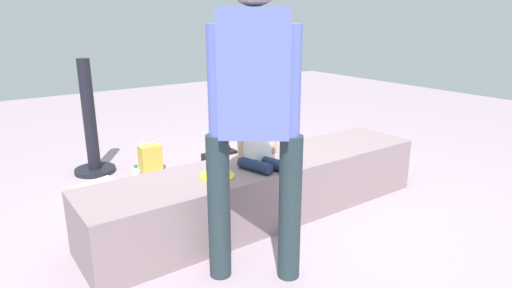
# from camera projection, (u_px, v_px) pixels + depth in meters

# --- Properties ---
(ground_plane) EXTENTS (12.00, 12.00, 0.00)m
(ground_plane) POSITION_uv_depth(u_px,v_px,m) (265.00, 215.00, 3.12)
(ground_plane) COLOR #A48E9B
(concrete_ledge) EXTENTS (2.55, 0.55, 0.41)m
(concrete_ledge) POSITION_uv_depth(u_px,v_px,m) (266.00, 189.00, 3.06)
(concrete_ledge) COLOR gray
(concrete_ledge) RESTS_ON ground_plane
(child_seated) EXTENTS (0.29, 0.34, 0.48)m
(child_seated) POSITION_uv_depth(u_px,v_px,m) (258.00, 135.00, 2.86)
(child_seated) COLOR #1B2A4B
(child_seated) RESTS_ON concrete_ledge
(adult_standing) EXTENTS (0.42, 0.37, 1.68)m
(adult_standing) POSITION_uv_depth(u_px,v_px,m) (254.00, 95.00, 2.11)
(adult_standing) COLOR #25353B
(adult_standing) RESTS_ON ground_plane
(cake_plate) EXTENTS (0.22, 0.22, 0.07)m
(cake_plate) POSITION_uv_depth(u_px,v_px,m) (217.00, 174.00, 2.71)
(cake_plate) COLOR yellow
(cake_plate) RESTS_ON concrete_ledge
(gift_bag) EXTENTS (0.19, 0.12, 0.29)m
(gift_bag) POSITION_uv_depth(u_px,v_px,m) (150.00, 159.00, 3.93)
(gift_bag) COLOR gold
(gift_bag) RESTS_ON ground_plane
(railing_post) EXTENTS (0.36, 0.36, 1.03)m
(railing_post) POSITION_uv_depth(u_px,v_px,m) (91.00, 132.00, 3.86)
(railing_post) COLOR black
(railing_post) RESTS_ON ground_plane
(water_bottle_near_gift) EXTENTS (0.07, 0.07, 0.21)m
(water_bottle_near_gift) POSITION_uv_depth(u_px,v_px,m) (280.00, 160.00, 4.01)
(water_bottle_near_gift) COLOR silver
(water_bottle_near_gift) RESTS_ON ground_plane
(water_bottle_far_side) EXTENTS (0.07, 0.07, 0.23)m
(water_bottle_far_side) POSITION_uv_depth(u_px,v_px,m) (137.00, 179.00, 3.52)
(water_bottle_far_side) COLOR silver
(water_bottle_far_side) RESTS_ON ground_plane
(cake_box_white) EXTENTS (0.40, 0.39, 0.10)m
(cake_box_white) POSITION_uv_depth(u_px,v_px,m) (102.00, 191.00, 3.41)
(cake_box_white) COLOR white
(cake_box_white) RESTS_ON ground_plane
(handbag_black_leather) EXTENTS (0.30, 0.10, 0.36)m
(handbag_black_leather) POSITION_uv_depth(u_px,v_px,m) (220.00, 165.00, 3.75)
(handbag_black_leather) COLOR black
(handbag_black_leather) RESTS_ON ground_plane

